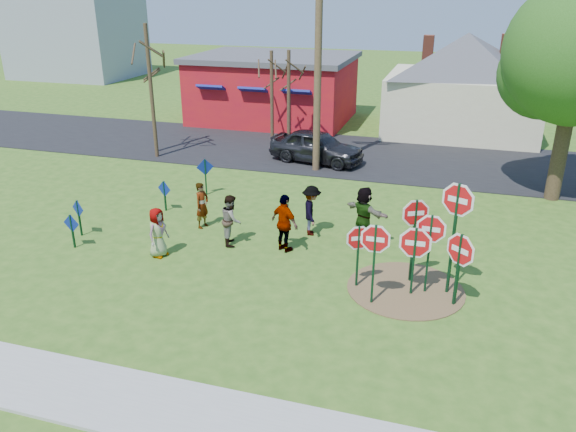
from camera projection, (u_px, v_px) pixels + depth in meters
name	position (u px, v px, depth m)	size (l,w,h in m)	color
ground	(263.00, 253.00, 17.50)	(120.00, 120.00, 0.00)	#315A19
sidewalk	(143.00, 405.00, 11.11)	(22.00, 1.80, 0.08)	#9E9E99
road	(339.00, 154.00, 27.67)	(120.00, 7.50, 0.04)	black
dirt_patch	(405.00, 289.00, 15.41)	(3.20, 3.20, 0.03)	brown
red_building	(274.00, 88.00, 34.14)	(9.40, 7.69, 3.90)	#A41020
cream_house	(464.00, 80.00, 30.85)	(9.40, 9.40, 6.50)	beige
distant_building	(76.00, 30.00, 50.00)	(10.00, 8.00, 8.00)	#8C939E
stop_sign_a	(375.00, 247.00, 14.14)	(1.04, 0.07, 2.37)	#0E341C
stop_sign_b	(415.00, 220.00, 15.14)	(0.95, 0.47, 2.60)	#0E341C
stop_sign_c	(456.00, 213.00, 14.37)	(1.09, 0.52, 3.30)	#0E341C
stop_sign_d	(430.00, 235.00, 14.65)	(1.06, 0.07, 2.40)	#0E341C
stop_sign_e	(415.00, 248.00, 14.66)	(1.16, 0.08, 2.10)	#0E341C
stop_sign_f	(460.00, 254.00, 14.11)	(0.92, 0.74, 2.17)	#0E341C
stop_sign_g	(358.00, 243.00, 15.08)	(0.84, 0.45, 1.94)	#0E341C
blue_diamond_a	(72.00, 227.00, 17.62)	(0.60, 0.09, 1.14)	#0E341C
blue_diamond_b	(79.00, 214.00, 18.44)	(0.56, 0.23, 1.26)	#0E341C
blue_diamond_c	(165.00, 192.00, 20.53)	(0.60, 0.19, 1.16)	#0E341C
blue_diamond_d	(205.00, 172.00, 22.04)	(0.59, 0.37, 1.49)	#0E341C
person_a	(158.00, 232.00, 17.04)	(0.77, 0.50, 1.57)	#3B3D93
person_b	(202.00, 205.00, 19.10)	(0.58, 0.38, 1.60)	#236B5C
person_c	(231.00, 220.00, 17.86)	(0.80, 0.63, 1.65)	brown
person_d	(311.00, 210.00, 18.53)	(1.09, 0.63, 1.69)	#303035
person_e	(285.00, 223.00, 17.31)	(1.10, 0.46, 1.87)	#4E2D56
person_f	(364.00, 213.00, 18.15)	(1.67, 0.53, 1.80)	#1D5027
suv	(317.00, 146.00, 26.12)	(1.78, 4.42, 1.50)	#303035
utility_pole	(318.00, 50.00, 23.31)	(2.43, 0.56, 9.99)	#4C3823
bare_tree_west	(149.00, 71.00, 26.59)	(1.80, 1.80, 6.13)	#382819
bare_tree_east	(289.00, 85.00, 28.00)	(1.80, 1.80, 4.82)	#382819
bare_tree_mid	(150.00, 73.00, 25.73)	(1.80, 1.80, 6.18)	#382819
bare_tree_extra	(272.00, 84.00, 28.92)	(1.80, 1.80, 4.69)	#382819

